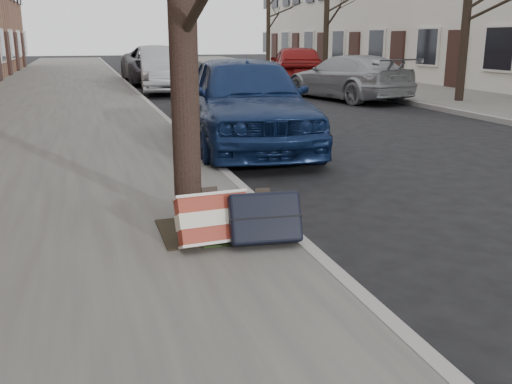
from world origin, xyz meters
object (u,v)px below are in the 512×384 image
object	(u,v)px
suitcase_red	(213,219)
car_near_mid	(166,69)
suitcase_navy	(264,218)
car_near_front	(245,101)

from	to	relation	value
suitcase_red	car_near_mid	world-z (taller)	car_near_mid
suitcase_navy	car_near_mid	xyz separation A→B (m)	(1.42, 15.60, 0.42)
suitcase_navy	car_near_mid	world-z (taller)	car_near_mid
suitcase_red	suitcase_navy	size ratio (longest dim) A/B	0.98
suitcase_red	suitcase_navy	bearing A→B (deg)	-19.17
car_near_front	suitcase_navy	bearing A→B (deg)	-98.61
suitcase_navy	car_near_front	size ratio (longest dim) A/B	0.13
suitcase_red	car_near_front	distance (m)	5.13
suitcase_red	car_near_mid	size ratio (longest dim) A/B	0.13
suitcase_red	car_near_front	xyz separation A→B (m)	(1.66, 4.83, 0.45)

